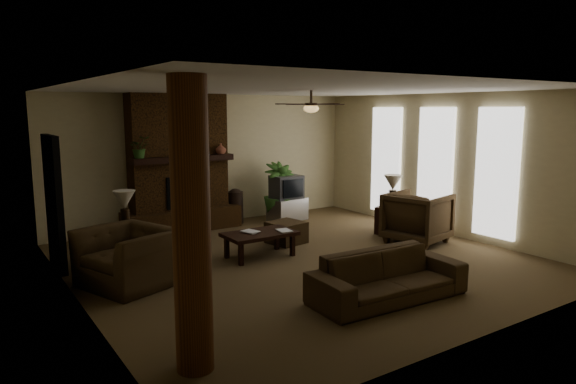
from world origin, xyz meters
TOP-DOWN VIEW (x-y plane):
  - room_shell at (0.00, 0.00)m, footprint 7.00×7.00m
  - fireplace at (-0.80, 3.22)m, footprint 2.40×0.70m
  - windows at (3.45, 0.20)m, footprint 0.08×3.65m
  - log_column at (-2.95, -2.40)m, footprint 0.36×0.36m
  - doorway at (-3.44, 1.80)m, footprint 0.10×1.00m
  - ceiling_fan at (0.40, 0.30)m, footprint 1.35×1.35m
  - sofa at (-0.08, -2.08)m, footprint 2.17×0.74m
  - armchair_left at (-2.74, 0.38)m, footprint 1.20×1.45m
  - armchair_right at (2.49, -0.25)m, footprint 1.17×1.22m
  - coffee_table at (-0.47, 0.56)m, footprint 1.20×0.70m
  - ottoman at (0.42, 1.10)m, footprint 0.70×0.70m
  - tv_stand at (1.56, 2.76)m, footprint 0.92×0.63m
  - tv at (1.54, 2.76)m, footprint 0.65×0.53m
  - floor_vase at (0.45, 3.15)m, footprint 0.34×0.34m
  - floor_plant at (1.41, 2.86)m, footprint 0.78×1.34m
  - side_table_left at (-2.43, 1.42)m, footprint 0.66×0.66m
  - lamp_left at (-2.45, 1.46)m, footprint 0.46×0.46m
  - side_table_right at (2.59, 0.54)m, footprint 0.66×0.66m
  - lamp_right at (2.57, 0.49)m, footprint 0.43×0.43m
  - mantel_plant at (-1.69, 2.95)m, footprint 0.39×0.43m
  - mantel_vase at (0.00, 2.92)m, footprint 0.26×0.27m
  - book_a at (-0.71, 0.61)m, footprint 0.22×0.08m
  - book_b at (-0.19, 0.41)m, footprint 0.21×0.06m

SIDE VIEW (x-z plane):
  - ottoman at x=0.42m, z-range 0.00..0.40m
  - tv_stand at x=1.56m, z-range 0.00..0.50m
  - side_table_left at x=-2.43m, z-range 0.00..0.55m
  - side_table_right at x=2.59m, z-range 0.00..0.55m
  - floor_plant at x=1.41m, z-range 0.00..0.73m
  - coffee_table at x=-0.47m, z-range 0.16..0.59m
  - sofa at x=-0.08m, z-range 0.00..0.84m
  - floor_vase at x=0.45m, z-range 0.05..0.82m
  - armchair_right at x=2.49m, z-range 0.00..1.05m
  - armchair_left at x=-2.74m, z-range 0.00..1.09m
  - book_a at x=-0.71m, z-range 0.43..0.72m
  - book_b at x=-0.19m, z-range 0.43..0.72m
  - tv at x=1.54m, z-range 0.50..1.02m
  - lamp_left at x=-2.45m, z-range 0.68..1.33m
  - lamp_right at x=2.57m, z-range 0.68..1.33m
  - doorway at x=-3.44m, z-range 0.00..2.10m
  - fireplace at x=-0.80m, z-range -0.24..2.56m
  - windows at x=3.45m, z-range 0.17..2.53m
  - log_column at x=-2.95m, z-range 0.00..2.80m
  - room_shell at x=0.00m, z-range -2.10..4.90m
  - mantel_vase at x=0.00m, z-range 1.56..1.78m
  - mantel_plant at x=-1.69m, z-range 1.56..1.89m
  - ceiling_fan at x=0.40m, z-range 2.34..2.72m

